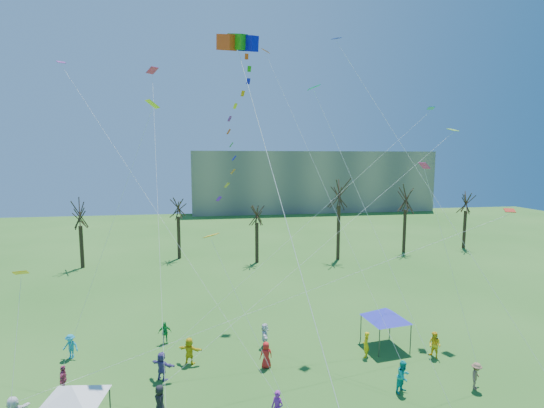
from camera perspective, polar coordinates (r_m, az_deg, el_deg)
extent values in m
cube|color=gray|center=(98.15, 5.98, 3.46)|extent=(60.00, 14.00, 15.00)
cylinder|color=black|center=(51.41, -26.74, -5.80)|extent=(0.44, 0.44, 5.14)
cylinder|color=black|center=(51.64, -13.85, -4.94)|extent=(0.44, 0.44, 5.61)
cylinder|color=black|center=(48.30, -2.29, -5.86)|extent=(0.44, 0.44, 5.11)
cylinder|color=black|center=(50.31, 9.96, -4.28)|extent=(0.44, 0.44, 7.11)
cylinder|color=black|center=(56.62, 19.31, -3.87)|extent=(0.44, 0.44, 6.05)
cylinder|color=black|center=(62.72, 26.99, -3.46)|extent=(0.44, 0.44, 5.55)
cube|color=#F13E11|center=(22.52, -6.85, 23.01)|extent=(1.12, 1.28, 1.07)
cube|color=#218E12|center=(22.56, -5.21, 23.01)|extent=(1.12, 1.28, 1.07)
cube|color=#1011CC|center=(22.60, -3.58, 22.98)|extent=(1.12, 1.28, 1.07)
cylinder|color=white|center=(15.20, 2.40, -3.51)|extent=(0.02, 0.02, 21.59)
cylinder|color=#3F3F44|center=(23.67, -29.26, -24.99)|extent=(0.07, 0.07, 1.96)
cylinder|color=#3F3F44|center=(22.79, -23.19, -26.00)|extent=(0.07, 0.07, 1.96)
pyramid|color=white|center=(21.55, -27.92, -23.95)|extent=(3.71, 3.71, 0.84)
cylinder|color=#3F3F44|center=(27.71, 15.85, -19.47)|extent=(0.07, 0.07, 1.96)
cylinder|color=#3F3F44|center=(28.97, 20.15, -18.42)|extent=(0.07, 0.07, 1.96)
cylinder|color=#3F3F44|center=(29.58, 13.23, -17.63)|extent=(0.07, 0.07, 1.96)
cylinder|color=#3F3F44|center=(30.77, 17.35, -16.78)|extent=(0.07, 0.07, 1.96)
pyramid|color=#2B31D8|center=(28.67, 16.74, -15.51)|extent=(3.71, 3.71, 0.84)
imported|color=black|center=(22.61, -16.53, -26.50)|extent=(0.71, 0.90, 1.62)
imported|color=purple|center=(21.20, 0.80, -28.42)|extent=(0.78, 0.76, 1.80)
imported|color=#0BA19F|center=(24.61, 19.16, -23.33)|extent=(1.11, 1.02, 1.85)
imported|color=#936950|center=(26.50, 28.39, -21.83)|extent=(1.14, 1.11, 1.56)
imported|color=#C6426D|center=(26.20, -28.91, -22.12)|extent=(0.45, 0.98, 1.63)
imported|color=#524290|center=(25.39, -16.26, -22.38)|extent=(1.63, 1.27, 1.73)
imported|color=red|center=(25.72, -0.90, -21.76)|extent=(0.88, 0.65, 1.66)
imported|color=yellow|center=(27.56, 13.97, -19.84)|extent=(0.67, 0.75, 1.72)
imported|color=yellow|center=(28.84, 23.29, -18.92)|extent=(0.96, 1.05, 1.75)
imported|color=#168CB7|center=(29.85, -28.07, -18.39)|extent=(1.18, 0.88, 1.63)
imported|color=green|center=(29.56, -15.86, -18.13)|extent=(0.99, 0.56, 1.59)
imported|color=white|center=(28.10, -1.09, -19.11)|extent=(0.80, 1.64, 1.70)
imported|color=yellow|center=(26.61, -12.33, -20.79)|extent=(1.69, 1.09, 1.74)
cube|color=#FAAF0D|center=(20.07, -33.62, -8.60)|extent=(0.68, 0.77, 0.31)
cylinder|color=white|center=(19.96, -34.32, -19.26)|extent=(0.01, 0.01, 7.08)
cube|color=#CD2266|center=(27.18, -17.59, 18.64)|extent=(0.85, 0.86, 0.34)
cylinder|color=white|center=(20.02, -16.76, -2.27)|extent=(0.01, 0.01, 21.87)
cube|color=gold|center=(16.52, -9.15, -4.70)|extent=(0.73, 0.66, 0.21)
cylinder|color=white|center=(17.08, -2.46, -19.44)|extent=(0.01, 0.01, 9.12)
cube|color=#1BD0C6|center=(24.26, 6.32, 17.06)|extent=(0.74, 0.60, 0.32)
cylinder|color=white|center=(20.52, 15.19, -3.95)|extent=(0.01, 0.01, 18.80)
cube|color=#2832E6|center=(31.85, 9.67, 23.36)|extent=(0.87, 0.85, 0.21)
cylinder|color=white|center=(24.80, 22.00, 3.19)|extent=(0.01, 0.01, 26.53)
cube|color=red|center=(21.75, 32.17, -0.82)|extent=(0.69, 0.74, 0.14)
cylinder|color=white|center=(18.94, -1.33, -15.40)|extent=(0.01, 0.01, 25.66)
cube|color=#76CD30|center=(32.69, 25.59, 10.03)|extent=(0.79, 0.90, 0.25)
cylinder|color=white|center=(24.61, 9.56, -4.56)|extent=(0.01, 0.01, 26.53)
cube|color=purple|center=(32.40, -29.18, 18.16)|extent=(0.79, 0.84, 0.25)
cylinder|color=white|center=(23.91, -17.97, 0.48)|extent=(0.01, 0.01, 26.06)
cube|color=#FB510D|center=(35.96, -0.97, 22.07)|extent=(0.82, 0.77, 0.39)
cylinder|color=white|center=(27.60, 7.15, 4.30)|extent=(0.01, 0.01, 26.74)
cube|color=#CE227C|center=(24.35, 21.97, 5.38)|extent=(0.72, 0.69, 0.38)
cylinder|color=white|center=(24.61, 25.24, -8.24)|extent=(0.01, 0.01, 11.56)
cube|color=#C9E317|center=(23.03, -17.56, 14.16)|extent=(0.84, 0.81, 0.43)
cylinder|color=white|center=(23.23, -23.50, -4.63)|extent=(0.01, 0.01, 15.45)
cube|color=#177FB0|center=(33.26, 22.81, 13.17)|extent=(0.70, 0.80, 0.16)
cylinder|color=white|center=(26.35, 6.52, -1.80)|extent=(0.01, 0.01, 26.27)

